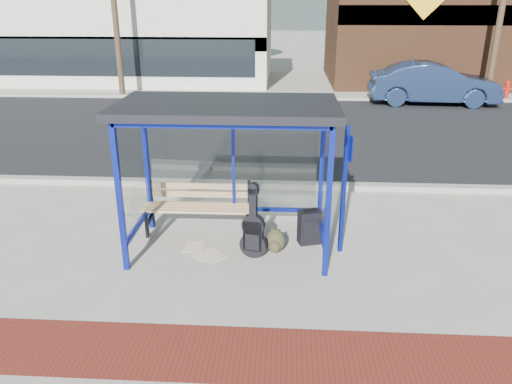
# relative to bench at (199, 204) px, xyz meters

# --- Properties ---
(ground) EXTENTS (120.00, 120.00, 0.00)m
(ground) POSITION_rel_bench_xyz_m (0.60, -0.62, -0.52)
(ground) COLOR #B2ADA0
(ground) RESTS_ON ground
(brick_paver_strip) EXTENTS (60.00, 1.00, 0.01)m
(brick_paver_strip) POSITION_rel_bench_xyz_m (0.60, -3.22, -0.52)
(brick_paver_strip) COLOR maroon
(brick_paver_strip) RESTS_ON ground
(curb_near) EXTENTS (60.00, 0.25, 0.12)m
(curb_near) POSITION_rel_bench_xyz_m (0.60, 2.28, -0.46)
(curb_near) COLOR gray
(curb_near) RESTS_ON ground
(street_asphalt) EXTENTS (60.00, 10.00, 0.00)m
(street_asphalt) POSITION_rel_bench_xyz_m (0.60, 7.38, -0.52)
(street_asphalt) COLOR black
(street_asphalt) RESTS_ON ground
(curb_far) EXTENTS (60.00, 0.25, 0.12)m
(curb_far) POSITION_rel_bench_xyz_m (0.60, 12.48, -0.46)
(curb_far) COLOR gray
(curb_far) RESTS_ON ground
(far_sidewalk) EXTENTS (60.00, 4.00, 0.01)m
(far_sidewalk) POSITION_rel_bench_xyz_m (0.60, 14.38, -0.52)
(far_sidewalk) COLOR #B2ADA0
(far_sidewalk) RESTS_ON ground
(bus_shelter) EXTENTS (3.30, 1.80, 2.42)m
(bus_shelter) POSITION_rel_bench_xyz_m (0.60, -0.55, 1.55)
(bus_shelter) COLOR #0D1B96
(bus_shelter) RESTS_ON ground
(storefront_white) EXTENTS (18.00, 6.04, 4.00)m
(storefront_white) POSITION_rel_bench_xyz_m (-8.40, 17.37, 1.48)
(storefront_white) COLOR silver
(storefront_white) RESTS_ON ground
(storefront_brown) EXTENTS (10.00, 7.08, 6.40)m
(storefront_brown) POSITION_rel_bench_xyz_m (8.60, 17.88, 2.68)
(storefront_brown) COLOR #59331E
(storefront_brown) RESTS_ON ground
(bench) EXTENTS (1.96, 0.49, 0.92)m
(bench) POSITION_rel_bench_xyz_m (0.00, 0.00, 0.00)
(bench) COLOR black
(bench) RESTS_ON ground
(guitar_bag) EXTENTS (0.45, 0.21, 1.18)m
(guitar_bag) POSITION_rel_bench_xyz_m (1.00, -0.86, -0.09)
(guitar_bag) COLOR black
(guitar_bag) RESTS_ON ground
(suitcase) EXTENTS (0.42, 0.33, 0.64)m
(suitcase) POSITION_rel_bench_xyz_m (1.91, -0.34, -0.23)
(suitcase) COLOR black
(suitcase) RESTS_ON ground
(backpack) EXTENTS (0.33, 0.30, 0.38)m
(backpack) POSITION_rel_bench_xyz_m (1.35, -0.68, -0.34)
(backpack) COLOR #2E2D1A
(backpack) RESTS_ON ground
(sign_post) EXTENTS (0.12, 0.26, 2.10)m
(sign_post) POSITION_rel_bench_xyz_m (2.41, -0.59, 0.66)
(sign_post) COLOR navy
(sign_post) RESTS_ON ground
(newspaper_a) EXTENTS (0.52, 0.53, 0.01)m
(newspaper_a) POSITION_rel_bench_xyz_m (0.33, -0.88, -0.52)
(newspaper_a) COLOR white
(newspaper_a) RESTS_ON ground
(newspaper_b) EXTENTS (0.34, 0.42, 0.01)m
(newspaper_b) POSITION_rel_bench_xyz_m (0.00, -0.60, -0.52)
(newspaper_b) COLOR white
(newspaper_b) RESTS_ON ground
(newspaper_c) EXTENTS (0.48, 0.48, 0.01)m
(newspaper_c) POSITION_rel_bench_xyz_m (0.25, -0.87, -0.52)
(newspaper_c) COLOR white
(newspaper_c) RESTS_ON ground
(parked_car) EXTENTS (4.92, 1.96, 1.59)m
(parked_car) POSITION_rel_bench_xyz_m (7.14, 11.87, 0.27)
(parked_car) COLOR #1B2A4C
(parked_car) RESTS_ON ground
(fire_hydrant) EXTENTS (0.33, 0.22, 0.73)m
(fire_hydrant) POSITION_rel_bench_xyz_m (10.52, 13.23, -0.12)
(fire_hydrant) COLOR red
(fire_hydrant) RESTS_ON ground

